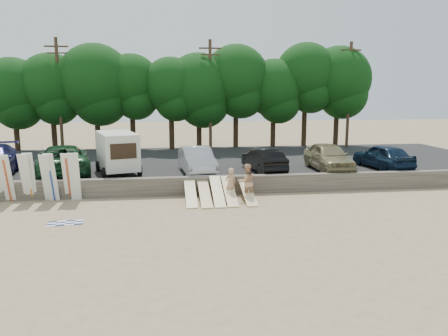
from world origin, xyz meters
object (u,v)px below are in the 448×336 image
Objects in this scene: car_5 at (383,156)px; beachgoer_a at (231,184)px; car_1 at (63,159)px; car_3 at (264,160)px; car_4 at (329,157)px; box_trailer at (117,151)px; car_2 at (197,160)px; beachgoer_b at (247,182)px; cooler at (193,194)px.

beachgoer_a is (-10.43, -4.03, -0.65)m from car_5.
car_1 is 19.88m from car_5.
car_3 is at bearing 163.18° from car_1.
car_4 is at bearing 163.77° from car_1.
car_5 is (3.71, 0.23, -0.07)m from car_4.
box_trailer is at bearing -60.34° from beachgoer_a.
car_2 reaches higher than beachgoer_b.
car_5 reaches higher than beachgoer_b.
car_2 is 4.17m from beachgoer_a.
car_1 is 16.46× the size of cooler.
box_trailer is 0.88× the size of car_2.
car_5 is at bearing 172.73° from car_3.
car_4 is at bearing 170.08° from car_3.
box_trailer is 0.68× the size of car_1.
car_1 is at bearing 177.15° from car_4.
box_trailer is 8.87m from car_3.
car_5 is 10.50m from beachgoer_b.
car_1 is 1.34× the size of car_5.
car_1 is 1.29× the size of car_2.
car_5 is at bearing -17.87° from box_trailer.
car_3 is at bearing -122.91° from beachgoer_b.
car_2 is at bearing -7.52° from car_5.
beachgoer_a is at bearing 48.46° from car_3.
beachgoer_b reaches higher than cooler.
car_5 is at bearing -165.58° from beachgoer_b.
beachgoer_a is 0.89× the size of beachgoer_b.
cooler is at bearing 27.01° from car_3.
car_5 is 12.28× the size of cooler.
car_1 is at bearing 166.72° from car_2.
box_trailer is at bearing 166.14° from car_2.
car_1 reaches higher than cooler.
box_trailer reaches higher than car_3.
car_2 is at bearing -69.27° from beachgoer_b.
beachgoer_b is at bearing 58.39° from car_3.
car_1 is at bearing -12.22° from car_3.
cooler is at bearing 138.89° from car_1.
cooler is (-12.36, -3.26, -1.33)m from car_5.
car_1 is 1.42× the size of car_3.
beachgoer_a is (6.19, -4.50, -1.24)m from box_trailer.
car_2 is at bearing -24.23° from box_trailer.
car_4 reaches higher than cooler.
box_trailer is at bearing 177.85° from car_4.
car_5 is 11.20m from beachgoer_a.
car_2 is at bearing -93.28° from beachgoer_a.
car_3 is 2.31× the size of beachgoer_b.
car_1 is 1.24× the size of car_4.
box_trailer is at bearing -42.78° from beachgoer_b.
cooler is (-0.45, -3.07, -1.34)m from car_2.
beachgoer_b is (-1.81, -4.11, -0.47)m from car_3.
car_5 is (16.62, -0.47, -0.59)m from box_trailer.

